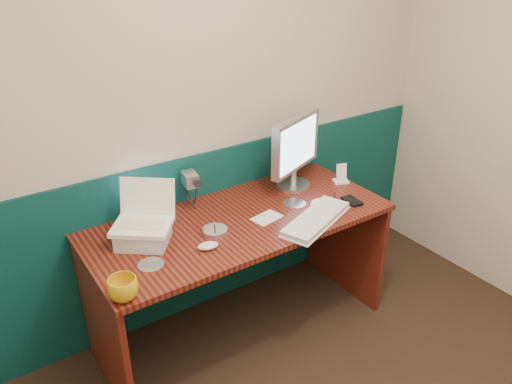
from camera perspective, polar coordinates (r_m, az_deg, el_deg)
back_wall at (r=2.66m, az=-8.83°, el=8.88°), size 3.50×0.04×2.50m
wainscot at (r=2.96m, az=-7.72°, el=-5.12°), size 3.48×0.02×1.00m
desk at (r=2.82m, az=-1.73°, el=-9.70°), size 1.60×0.70×0.75m
laptop_riser at (r=2.45m, az=-12.75°, el=-4.89°), size 0.31×0.30×0.08m
laptop at (r=2.38m, az=-13.12°, el=-1.75°), size 0.34×0.33×0.22m
monitor at (r=2.88m, az=4.40°, el=4.60°), size 0.45×0.28×0.44m
keyboard at (r=2.60m, az=6.88°, el=-3.14°), size 0.49×0.32×0.03m
mouse_right at (r=2.76m, az=7.17°, el=-1.16°), size 0.11×0.07×0.04m
mouse_left at (r=2.37m, az=-5.51°, el=-6.14°), size 0.11×0.08×0.03m
mug at (r=2.11m, az=-14.97°, el=-10.64°), size 0.13×0.13×0.10m
camcorder at (r=2.70m, az=-7.50°, el=0.41°), size 0.12×0.16×0.22m
cd_spindle at (r=2.49m, az=-4.72°, el=-4.49°), size 0.13×0.13×0.03m
cd_loose_a at (r=2.31m, az=-11.93°, el=-8.09°), size 0.12×0.12×0.00m
cd_loose_b at (r=2.78m, az=4.40°, el=-1.25°), size 0.13×0.13×0.00m
pen at (r=2.84m, az=8.90°, el=-0.76°), size 0.10×0.10×0.01m
papers at (r=2.62m, az=1.25°, el=-2.96°), size 0.17×0.13×0.00m
dock at (r=3.05m, az=9.66°, el=1.23°), size 0.10×0.09×0.02m
music_player at (r=3.02m, az=9.75°, el=2.25°), size 0.07×0.05×0.10m
pda at (r=2.83m, az=10.90°, el=-1.01°), size 0.08×0.13×0.01m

